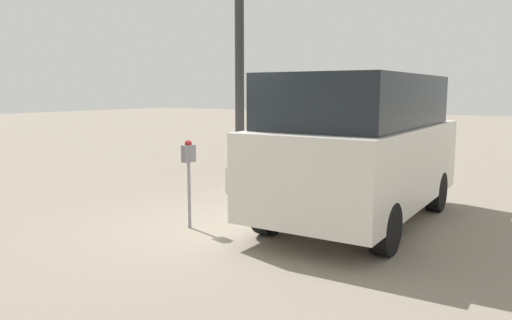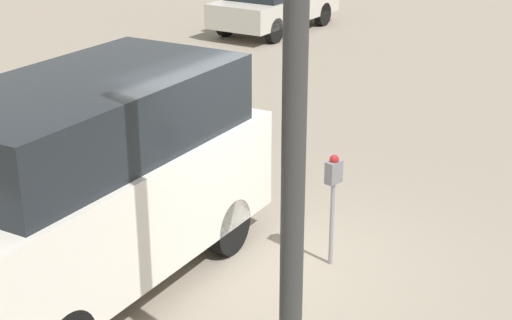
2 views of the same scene
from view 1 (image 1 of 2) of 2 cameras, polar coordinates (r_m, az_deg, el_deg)
The scene contains 6 objects.
ground_plane at distance 7.83m, azimuth -2.75°, elevation -7.70°, with size 80.00×80.00×0.00m, color gray.
parking_meter_near at distance 7.66m, azimuth -7.71°, elevation -0.40°, with size 0.22×0.15×1.37m.
parking_meter_far at distance 12.17m, azimuth 9.80°, elevation 3.33°, with size 0.22×0.15×1.57m.
lamp_post at distance 10.23m, azimuth -1.88°, elevation 7.70°, with size 0.44×0.44×5.72m.
parked_van at distance 8.09m, azimuth 11.87°, elevation 1.67°, with size 4.60×2.09×2.35m.
fire_hydrant at distance 13.79m, azimuth 10.45°, elevation 0.52°, with size 0.20×0.20×0.73m.
Camera 1 is at (-6.07, -4.47, 2.11)m, focal length 35.00 mm.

